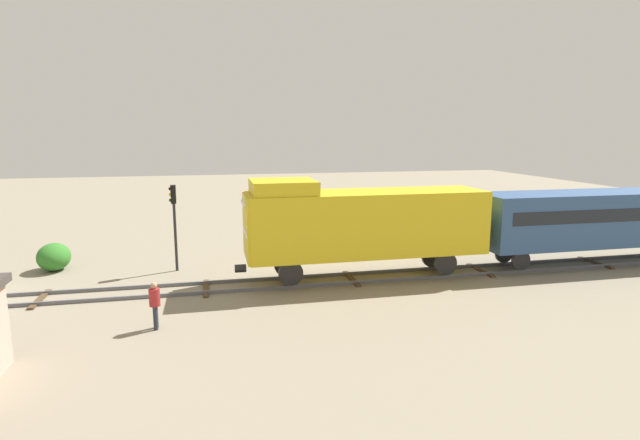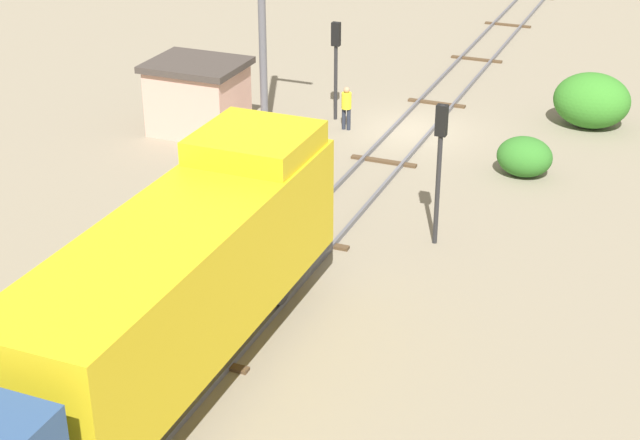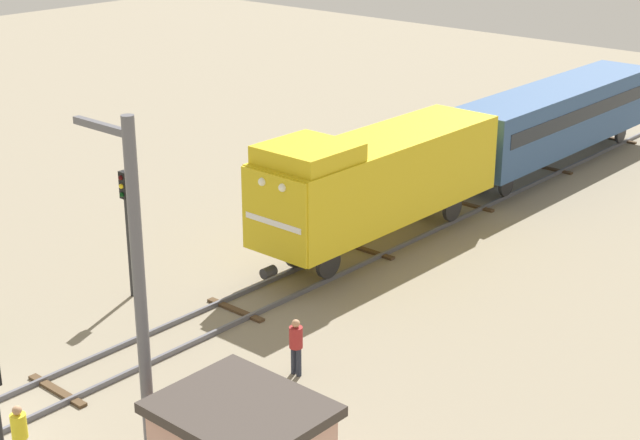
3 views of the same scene
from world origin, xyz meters
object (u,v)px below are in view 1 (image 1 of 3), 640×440
at_px(locomotive, 362,221).
at_px(traffic_signal_mid, 174,212).
at_px(worker_by_signal, 155,302).
at_px(passenger_car_leading, 607,216).

bearing_deg(locomotive, traffic_signal_mid, -111.64).
bearing_deg(traffic_signal_mid, worker_by_signal, -2.02).
xyz_separation_m(locomotive, worker_by_signal, (4.20, -8.84, -1.78)).
distance_m(traffic_signal_mid, worker_by_signal, 7.86).
bearing_deg(traffic_signal_mid, passenger_car_leading, 81.18).
xyz_separation_m(locomotive, passenger_car_leading, (0.00, 13.34, -0.25)).
bearing_deg(passenger_car_leading, locomotive, -90.00).
bearing_deg(worker_by_signal, traffic_signal_mid, 69.30).
relative_size(locomotive, passenger_car_leading, 0.83).
distance_m(locomotive, worker_by_signal, 9.95).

